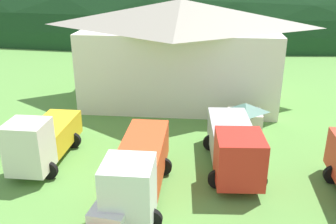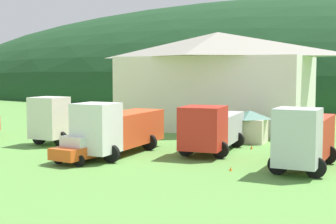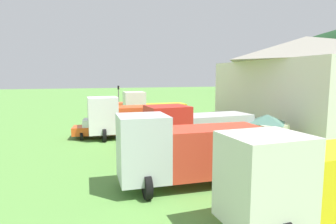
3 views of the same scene
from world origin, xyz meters
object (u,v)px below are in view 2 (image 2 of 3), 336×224
object	(u,v)px
depot_building	(218,79)
heavy_rig_striped	(64,120)
heavy_rig_white	(118,128)
traffic_cone_near_pickup	(251,149)
tow_truck_silver	(305,137)
traffic_cone_mid_row	(231,171)
service_pickup_orange	(86,148)
crane_truck_red	(212,127)
play_shed_cream	(250,126)

from	to	relation	value
depot_building	heavy_rig_striped	size ratio (longest dim) A/B	2.63
heavy_rig_white	traffic_cone_near_pickup	size ratio (longest dim) A/B	13.55
tow_truck_silver	traffic_cone_near_pickup	bearing A→B (deg)	-139.29
traffic_cone_mid_row	tow_truck_silver	bearing A→B (deg)	31.55
traffic_cone_near_pickup	service_pickup_orange	bearing A→B (deg)	-133.14
heavy_rig_white	traffic_cone_mid_row	xyz separation A→B (m)	(8.33, -1.85, -1.80)
tow_truck_silver	traffic_cone_mid_row	xyz separation A→B (m)	(-3.62, -2.22, -1.85)
traffic_cone_mid_row	service_pickup_orange	bearing A→B (deg)	-174.52
traffic_cone_mid_row	depot_building	bearing A→B (deg)	111.01
heavy_rig_white	service_pickup_orange	world-z (taller)	heavy_rig_white
heavy_rig_white	traffic_cone_mid_row	bearing A→B (deg)	77.40
crane_truck_red	service_pickup_orange	distance (m)	8.69
crane_truck_red	traffic_cone_near_pickup	bearing A→B (deg)	133.56
heavy_rig_white	service_pickup_orange	distance (m)	2.95
play_shed_cream	heavy_rig_striped	distance (m)	14.41
play_shed_cream	heavy_rig_white	size ratio (longest dim) A/B	0.32
heavy_rig_striped	heavy_rig_white	world-z (taller)	heavy_rig_striped
depot_building	heavy_rig_striped	world-z (taller)	depot_building
play_shed_cream	crane_truck_red	bearing A→B (deg)	-101.88
traffic_cone_mid_row	traffic_cone_near_pickup	bearing A→B (deg)	96.53
service_pickup_orange	depot_building	bearing A→B (deg)	-177.41
crane_truck_red	tow_truck_silver	bearing A→B (deg)	60.38
traffic_cone_near_pickup	heavy_rig_striped	bearing A→B (deg)	-168.77
tow_truck_silver	crane_truck_red	bearing A→B (deg)	-114.03
tow_truck_silver	traffic_cone_mid_row	world-z (taller)	tow_truck_silver
depot_building	heavy_rig_striped	bearing A→B (deg)	-118.82
depot_building	crane_truck_red	world-z (taller)	depot_building
depot_building	heavy_rig_striped	xyz separation A→B (m)	(-7.72, -14.03, -3.03)
heavy_rig_striped	traffic_cone_mid_row	size ratio (longest dim) A/B	14.73
play_shed_cream	traffic_cone_mid_row	bearing A→B (deg)	-80.16
traffic_cone_mid_row	heavy_rig_white	bearing A→B (deg)	167.49
depot_building	service_pickup_orange	distance (m)	20.32
tow_truck_silver	traffic_cone_near_pickup	xyz separation A→B (m)	(-4.51, 5.55, -1.85)
heavy_rig_white	tow_truck_silver	bearing A→B (deg)	91.70
heavy_rig_striped	tow_truck_silver	distance (m)	18.84
heavy_rig_striped	service_pickup_orange	distance (m)	8.44
depot_building	traffic_cone_mid_row	xyz separation A→B (m)	(7.30, -19.00, -4.75)
traffic_cone_near_pickup	traffic_cone_mid_row	bearing A→B (deg)	-83.47
service_pickup_orange	traffic_cone_near_pickup	xyz separation A→B (m)	(8.09, 8.64, -0.83)
play_shed_cream	heavy_rig_striped	world-z (taller)	heavy_rig_striped
heavy_rig_white	traffic_cone_near_pickup	bearing A→B (deg)	128.46
play_shed_cream	crane_truck_red	size ratio (longest dim) A/B	0.33
depot_building	traffic_cone_near_pickup	xyz separation A→B (m)	(6.41, -11.23, -4.75)
depot_building	traffic_cone_near_pickup	bearing A→B (deg)	-60.28
heavy_rig_striped	heavy_rig_white	distance (m)	7.38
heavy_rig_striped	depot_building	bearing A→B (deg)	151.93
heavy_rig_white	play_shed_cream	bearing A→B (deg)	144.50
heavy_rig_white	tow_truck_silver	world-z (taller)	tow_truck_silver
heavy_rig_white	tow_truck_silver	size ratio (longest dim) A/B	1.18
depot_building	traffic_cone_mid_row	size ratio (longest dim) A/B	38.68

